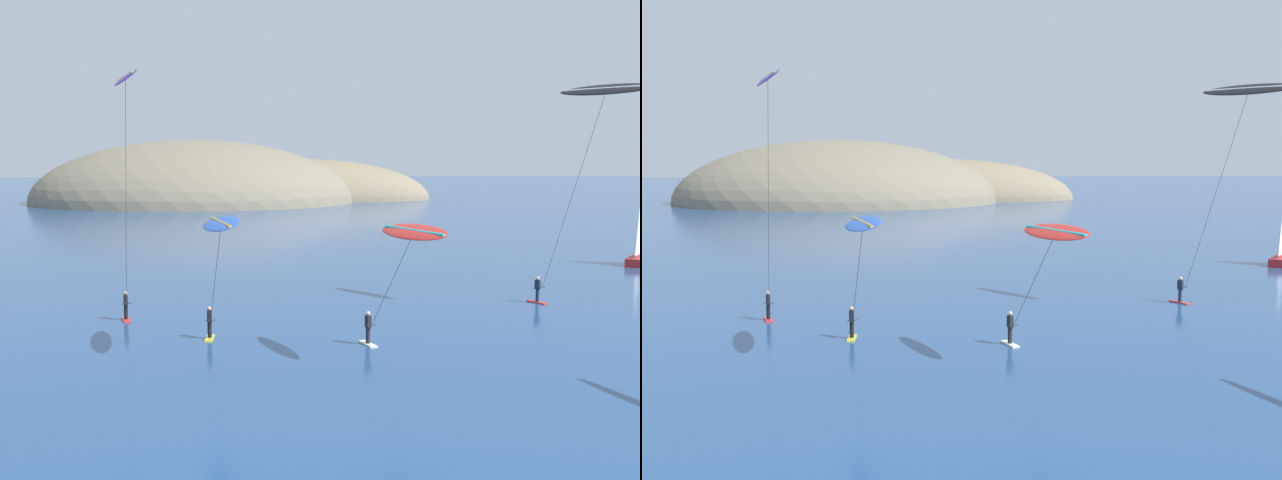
{
  "view_description": "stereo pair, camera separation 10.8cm",
  "coord_description": "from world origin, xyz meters",
  "views": [
    {
      "loc": [
        -3.76,
        -12.81,
        9.65
      ],
      "look_at": [
        -0.72,
        25.87,
        5.37
      ],
      "focal_mm": 45.0,
      "sensor_mm": 36.0,
      "label": 1
    },
    {
      "loc": [
        -3.65,
        -12.82,
        9.65
      ],
      "look_at": [
        -0.72,
        25.87,
        5.37
      ],
      "focal_mm": 45.0,
      "sensor_mm": 36.0,
      "label": 2
    }
  ],
  "objects": [
    {
      "name": "headland_island",
      "position": [
        -11.53,
        145.32,
        0.0
      ],
      "size": [
        78.55,
        53.63,
        23.98
      ],
      "color": "#84755B",
      "rests_on": "ground"
    },
    {
      "name": "sailboat_near",
      "position": [
        29.19,
        53.41,
        0.64
      ],
      "size": [
        4.32,
        5.35,
        5.7
      ],
      "color": "#B22323",
      "rests_on": "ground"
    },
    {
      "name": "kitesurfer_blue",
      "position": [
        -5.5,
        24.71,
        5.91
      ],
      "size": [
        2.61,
        7.16,
        6.7
      ],
      "color": "yellow",
      "rests_on": "ground"
    },
    {
      "name": "kitesurfer_purple",
      "position": [
        -10.7,
        31.02,
        12.49
      ],
      "size": [
        2.73,
        6.21,
        13.99
      ],
      "color": "red",
      "rests_on": "ground"
    },
    {
      "name": "kitesurfer_black",
      "position": [
        16.53,
        33.6,
        12.34
      ],
      "size": [
        5.47,
        6.79,
        13.71
      ],
      "color": "red",
      "rests_on": "ground"
    },
    {
      "name": "kitesurfer_red",
      "position": [
        3.12,
        22.91,
        5.62
      ],
      "size": [
        3.51,
        7.08,
        6.43
      ],
      "color": "silver",
      "rests_on": "ground"
    }
  ]
}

